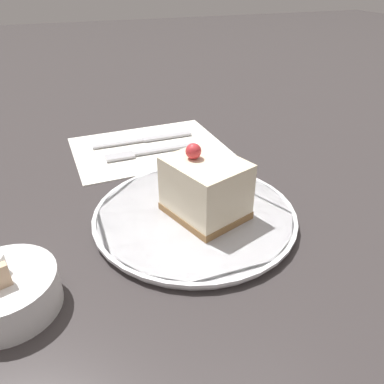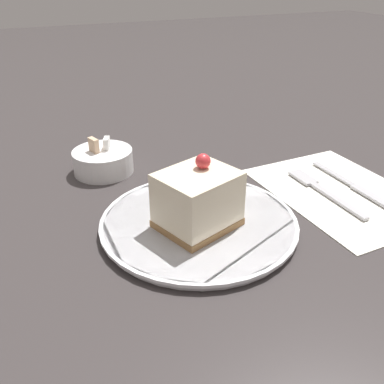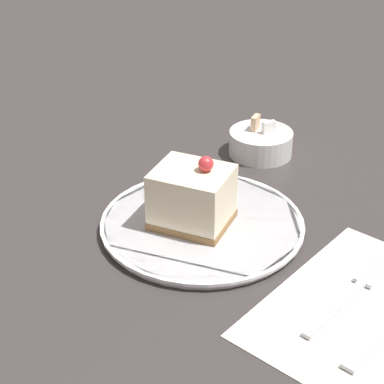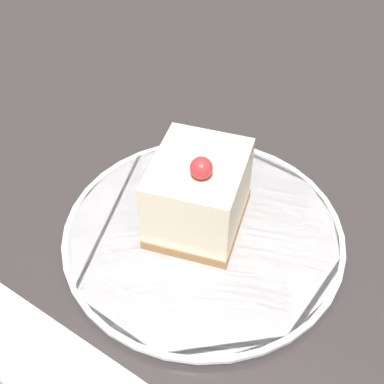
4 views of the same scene
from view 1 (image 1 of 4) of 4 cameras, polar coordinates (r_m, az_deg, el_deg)
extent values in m
plane|color=#383333|center=(0.48, -0.49, -2.83)|extent=(4.00, 4.00, 0.00)
cylinder|color=white|center=(0.47, 0.96, -3.53)|extent=(0.24, 0.24, 0.01)
cylinder|color=white|center=(0.46, 0.96, -3.16)|extent=(0.25, 0.25, 0.00)
cube|color=olive|center=(0.46, 1.99, -2.79)|extent=(0.11, 0.10, 0.01)
cube|color=beige|center=(0.44, 2.08, 1.07)|extent=(0.11, 0.10, 0.06)
sphere|color=red|center=(0.42, -0.19, 6.17)|extent=(0.02, 0.02, 0.02)
cube|color=white|center=(0.66, -6.78, 6.79)|extent=(0.19, 0.26, 0.00)
cube|color=#B2B2B7|center=(0.64, -4.11, 6.53)|extent=(0.01, 0.11, 0.00)
cube|color=#B2B2B7|center=(0.62, -10.95, 5.35)|extent=(0.02, 0.05, 0.00)
cube|color=#B2B2B7|center=(0.69, -3.79, 8.46)|extent=(0.02, 0.09, 0.00)
cube|color=#B2B2B7|center=(0.67, -11.16, 7.25)|extent=(0.01, 0.09, 0.00)
cylinder|color=white|center=(0.39, -26.42, -13.57)|extent=(0.09, 0.09, 0.04)
camera|label=2|loc=(0.57, 58.53, 20.74)|focal=40.00mm
camera|label=3|loc=(1.02, 22.91, 38.64)|focal=60.00mm
camera|label=4|loc=(0.62, -30.28, 37.53)|focal=50.00mm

